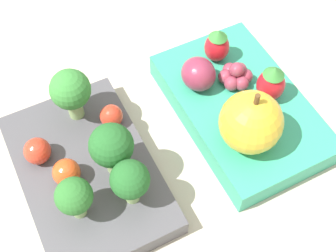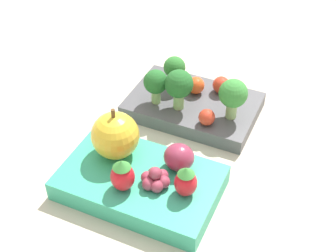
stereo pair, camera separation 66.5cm
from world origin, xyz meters
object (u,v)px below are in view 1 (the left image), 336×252
at_px(plum, 198,74).
at_px(grape_cluster, 236,76).
at_px(cherry_tomato_2, 111,116).
at_px(broccoli_floret_3, 130,181).
at_px(cherry_tomato_1, 66,172).
at_px(broccoli_floret_2, 71,91).
at_px(bento_box_fruit, 242,110).
at_px(strawberry_0, 271,83).
at_px(broccoli_floret_0, 74,197).
at_px(cherry_tomato_0, 37,151).
at_px(strawberry_1, 217,46).
at_px(bento_box_savoury, 88,173).
at_px(broccoli_floret_1, 109,143).
at_px(apple, 251,122).

relative_size(plum, grape_cluster, 1.04).
height_order(cherry_tomato_2, grape_cluster, grape_cluster).
xyz_separation_m(broccoli_floret_3, cherry_tomato_2, (0.08, -0.02, -0.02)).
bearing_deg(cherry_tomato_1, broccoli_floret_2, -31.16).
bearing_deg(bento_box_fruit, strawberry_0, -105.15).
bearing_deg(broccoli_floret_2, broccoli_floret_0, 156.18).
bearing_deg(cherry_tomato_2, cherry_tomato_0, 90.28).
xyz_separation_m(broccoli_floret_0, cherry_tomato_2, (0.07, -0.07, -0.02)).
height_order(broccoli_floret_3, strawberry_1, broccoli_floret_3).
bearing_deg(cherry_tomato_2, strawberry_1, -84.43).
distance_m(bento_box_fruit, broccoli_floret_2, 0.17).
distance_m(strawberry_0, strawberry_1, 0.07).
relative_size(strawberry_0, strawberry_1, 1.07).
bearing_deg(bento_box_savoury, broccoli_floret_3, -155.52).
xyz_separation_m(bento_box_fruit, broccoli_floret_3, (-0.03, 0.14, 0.04)).
height_order(cherry_tomato_0, plum, plum).
bearing_deg(strawberry_0, cherry_tomato_1, 84.04).
relative_size(bento_box_savoury, broccoli_floret_0, 3.91).
bearing_deg(bento_box_savoury, broccoli_floret_0, 147.52).
bearing_deg(strawberry_1, broccoli_floret_1, 109.82).
xyz_separation_m(bento_box_fruit, strawberry_0, (-0.01, -0.02, 0.03)).
relative_size(cherry_tomato_1, strawberry_1, 0.63).
bearing_deg(strawberry_1, bento_box_savoury, 104.35).
bearing_deg(strawberry_1, bento_box_fruit, 172.07).
bearing_deg(grape_cluster, plum, 64.86).
xyz_separation_m(bento_box_savoury, cherry_tomato_1, (-0.00, 0.02, 0.02)).
height_order(bento_box_savoury, grape_cluster, grape_cluster).
distance_m(apple, strawberry_1, 0.11).
height_order(bento_box_fruit, grape_cluster, grape_cluster).
bearing_deg(plum, broccoli_floret_3, 122.10).
bearing_deg(apple, plum, 2.02).
relative_size(bento_box_fruit, broccoli_floret_2, 3.30).
bearing_deg(broccoli_floret_2, cherry_tomato_1, 148.84).
height_order(broccoli_floret_3, cherry_tomato_2, broccoli_floret_3).
distance_m(broccoli_floret_3, plum, 0.14).
bearing_deg(cherry_tomato_2, broccoli_floret_1, 153.44).
bearing_deg(strawberry_0, apple, 121.86).
distance_m(bento_box_fruit, broccoli_floret_3, 0.15).
distance_m(broccoli_floret_0, broccoli_floret_2, 0.11).
height_order(bento_box_fruit, broccoli_floret_2, broccoli_floret_2).
distance_m(bento_box_fruit, strawberry_1, 0.07).
bearing_deg(bento_box_fruit, strawberry_1, -7.93).
relative_size(bento_box_savoury, broccoli_floret_1, 3.18).
bearing_deg(apple, grape_cluster, -26.96).
bearing_deg(apple, broccoli_floret_0, 83.87).
height_order(broccoli_floret_0, cherry_tomato_1, broccoli_floret_0).
bearing_deg(cherry_tomato_0, bento_box_savoury, -134.91).
bearing_deg(broccoli_floret_1, cherry_tomato_2, -26.56).
xyz_separation_m(cherry_tomato_0, strawberry_0, (-0.06, -0.22, 0.01)).
height_order(broccoli_floret_3, plum, broccoli_floret_3).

